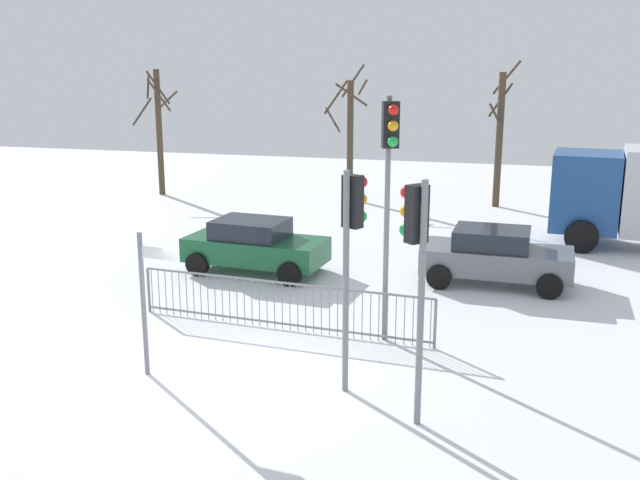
{
  "coord_description": "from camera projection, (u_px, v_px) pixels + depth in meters",
  "views": [
    {
      "loc": [
        4.75,
        -11.92,
        5.77
      ],
      "look_at": [
        0.73,
        2.97,
        1.95
      ],
      "focal_mm": 41.6,
      "sensor_mm": 36.0,
      "label": 1
    }
  ],
  "objects": [
    {
      "name": "traffic_light_mid_right",
      "position": [
        389.0,
        166.0,
        14.55
      ],
      "size": [
        0.38,
        0.54,
        5.04
      ],
      "rotation": [
        0.0,
        0.0,
        3.51
      ],
      "color": "slate",
      "rests_on": "ground"
    },
    {
      "name": "ground_plane",
      "position": [
        240.0,
        376.0,
        13.75
      ],
      "size": [
        60.0,
        60.0,
        0.0
      ],
      "primitive_type": "plane",
      "color": "white"
    },
    {
      "name": "pedestrian_guard_railing",
      "position": [
        282.0,
        305.0,
        16.04
      ],
      "size": [
        6.73,
        0.59,
        1.07
      ],
      "rotation": [
        0.0,
        0.0,
        -0.08
      ],
      "color": "slate",
      "rests_on": "ground"
    },
    {
      "name": "direction_sign_post",
      "position": [
        146.0,
        296.0,
        13.48
      ],
      "size": [
        0.79,
        0.15,
        2.72
      ],
      "rotation": [
        0.0,
        0.0,
        -0.12
      ],
      "color": "slate",
      "rests_on": "ground"
    },
    {
      "name": "car_green_trailing",
      "position": [
        255.0,
        245.0,
        20.27
      ],
      "size": [
        3.94,
        2.22,
        1.47
      ],
      "rotation": [
        0.0,
        0.0,
        -0.09
      ],
      "color": "#195933",
      "rests_on": "ground"
    },
    {
      "name": "bare_tree_right",
      "position": [
        349.0,
        134.0,
        30.28
      ],
      "size": [
        1.93,
        2.14,
        5.49
      ],
      "color": "#473828",
      "rests_on": "ground"
    },
    {
      "name": "bare_tree_left",
      "position": [
        499.0,
        137.0,
        28.78
      ],
      "size": [
        1.17,
        1.16,
        5.65
      ],
      "color": "#473828",
      "rests_on": "ground"
    },
    {
      "name": "traffic_light_foreground_left",
      "position": [
        352.0,
        231.0,
        12.61
      ],
      "size": [
        0.4,
        0.53,
        3.95
      ],
      "rotation": [
        0.0,
        0.0,
        5.84
      ],
      "color": "slate",
      "rests_on": "ground"
    },
    {
      "name": "traffic_light_mid_left",
      "position": [
        416.0,
        247.0,
        11.41
      ],
      "size": [
        0.48,
        0.46,
        3.99
      ],
      "rotation": [
        0.0,
        0.0,
        0.86
      ],
      "color": "slate",
      "rests_on": "ground"
    },
    {
      "name": "bare_tree_centre",
      "position": [
        159.0,
        128.0,
        31.31
      ],
      "size": [
        1.55,
        1.58,
        5.28
      ],
      "color": "#473828",
      "rests_on": "ground"
    },
    {
      "name": "car_grey_near",
      "position": [
        495.0,
        256.0,
        19.19
      ],
      "size": [
        3.86,
        2.04,
        1.47
      ],
      "rotation": [
        0.0,
        0.0,
        -0.04
      ],
      "color": "slate",
      "rests_on": "ground"
    }
  ]
}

